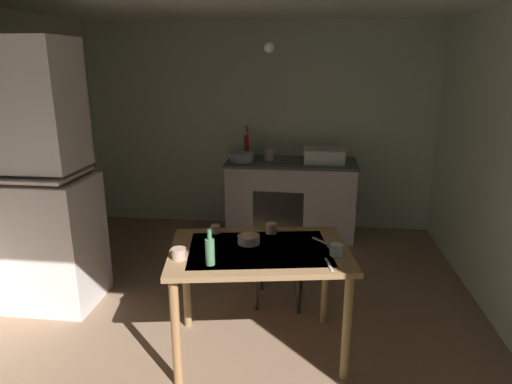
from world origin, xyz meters
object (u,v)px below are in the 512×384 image
at_px(mixing_bowl_counter, 242,157).
at_px(sink_basin, 324,155).
at_px(chair_far_side, 279,247).
at_px(glass_bottle, 210,251).
at_px(hutch_cabinet, 30,187).
at_px(serving_bowl_wide, 249,239).
at_px(dining_table, 259,263).
at_px(hand_pump, 246,145).
at_px(mug_tall, 336,250).

bearing_deg(mixing_bowl_counter, sink_basin, 3.13).
relative_size(chair_far_side, glass_bottle, 4.30).
xyz_separation_m(hutch_cabinet, serving_bowl_wide, (1.79, -0.39, -0.20)).
xyz_separation_m(hutch_cabinet, dining_table, (1.87, -0.47, -0.33)).
bearing_deg(hand_pump, sink_basin, -2.96).
distance_m(sink_basin, chair_far_side, 1.72).
distance_m(mixing_bowl_counter, chair_far_side, 1.71).
height_order(mixing_bowl_counter, dining_table, mixing_bowl_counter).
bearing_deg(dining_table, hutch_cabinet, 165.78).
xyz_separation_m(hand_pump, mug_tall, (0.89, -2.32, -0.24)).
bearing_deg(serving_bowl_wide, mug_tall, -12.55).
bearing_deg(hand_pump, chair_far_side, -73.68).
xyz_separation_m(mixing_bowl_counter, glass_bottle, (0.17, -2.46, -0.06)).
bearing_deg(glass_bottle, serving_bowl_wide, 62.26).
height_order(hand_pump, mug_tall, hand_pump).
relative_size(hutch_cabinet, glass_bottle, 9.09).
height_order(dining_table, mug_tall, mug_tall).
xyz_separation_m(hutch_cabinet, mixing_bowl_counter, (1.43, 1.71, -0.08)).
bearing_deg(dining_table, glass_bottle, -134.37).
bearing_deg(mixing_bowl_counter, hand_pump, 67.20).
xyz_separation_m(hutch_cabinet, glass_bottle, (1.60, -0.74, -0.14)).
relative_size(dining_table, mug_tall, 15.94).
bearing_deg(mug_tall, glass_bottle, -163.38).
height_order(hutch_cabinet, hand_pump, hutch_cabinet).
bearing_deg(chair_far_side, mug_tall, -58.32).
bearing_deg(glass_bottle, hutch_cabinet, 155.05).
bearing_deg(dining_table, mug_tall, -5.15).
bearing_deg(hutch_cabinet, sink_basin, 36.96).
bearing_deg(dining_table, sink_basin, 77.99).
distance_m(chair_far_side, mug_tall, 0.82).
bearing_deg(sink_basin, hand_pump, 177.04).
relative_size(sink_basin, hand_pump, 1.13).
relative_size(sink_basin, serving_bowl_wide, 2.95).
distance_m(hutch_cabinet, mixing_bowl_counter, 2.23).
xyz_separation_m(serving_bowl_wide, glass_bottle, (-0.19, -0.36, 0.06)).
relative_size(dining_table, chair_far_side, 1.28).
xyz_separation_m(sink_basin, chair_far_side, (-0.38, -1.62, -0.42)).
bearing_deg(sink_basin, glass_bottle, -106.48).
distance_m(mixing_bowl_counter, glass_bottle, 2.46).
distance_m(dining_table, glass_bottle, 0.42).
bearing_deg(serving_bowl_wide, glass_bottle, -117.74).
xyz_separation_m(hand_pump, mixing_bowl_counter, (-0.04, -0.10, -0.12)).
relative_size(hand_pump, glass_bottle, 1.67).
relative_size(hutch_cabinet, mixing_bowl_counter, 7.62).
bearing_deg(chair_far_side, mixing_bowl_counter, 108.57).
bearing_deg(sink_basin, mug_tall, -89.50).
relative_size(sink_basin, glass_bottle, 1.89).
height_order(hutch_cabinet, chair_far_side, hutch_cabinet).
bearing_deg(hutch_cabinet, mug_tall, -12.36).
relative_size(serving_bowl_wide, mug_tall, 1.86).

